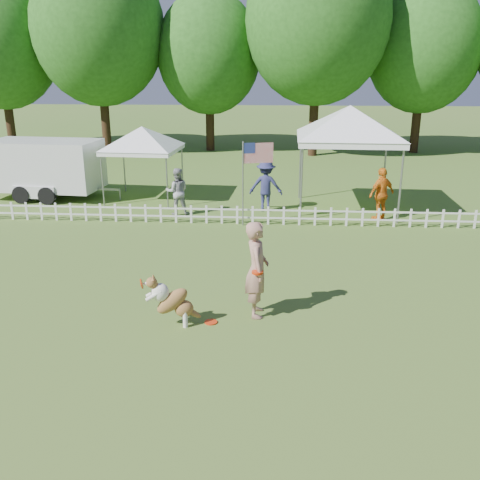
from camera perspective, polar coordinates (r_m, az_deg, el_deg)
The scene contains 17 objects.
ground at distance 10.81m, azimuth -1.72°, elevation -8.86°, with size 120.00×120.00×0.00m, color #3D6E22.
picket_fence at distance 17.24m, azimuth 0.52°, elevation 2.67°, with size 22.00×0.08×0.60m, color silver, non-canonical shape.
handler at distance 10.77m, azimuth 1.81°, elevation -3.14°, with size 0.73×0.48×1.99m, color #A77664.
dog at distance 10.57m, azimuth -7.15°, elevation -6.47°, with size 1.03×0.34×1.06m, color brown, non-canonical shape.
frisbee_on_turf at distance 10.84m, azimuth -3.12°, elevation -8.74°, with size 0.26×0.26×0.02m, color red.
canopy_tent_left at distance 20.66m, azimuth -10.23°, elevation 7.97°, with size 2.60×2.60×2.69m, color white, non-canonical shape.
canopy_tent_right at distance 19.07m, azimuth 11.34°, elevation 8.36°, with size 3.42×3.42×3.54m, color white, non-canonical shape.
cargo_trailer at distance 21.93m, azimuth -20.02°, elevation 7.16°, with size 5.11×2.25×2.25m, color silver, non-canonical shape.
flag_pole at distance 16.86m, azimuth 0.32°, elevation 5.96°, with size 1.03×0.11×2.68m, color gray, non-canonical shape.
spectator_a at distance 18.39m, azimuth -6.71°, elevation 5.16°, with size 0.78×0.61×1.60m, color #9A989E.
spectator_b at distance 18.75m, azimuth 2.78°, elevation 5.81°, with size 1.16×0.66×1.79m, color navy.
spectator_c at distance 18.19m, azimuth 14.86°, elevation 4.76°, with size 1.03×0.43×1.75m, color orange.
tree_far_left at distance 35.39m, azimuth -24.13°, elevation 17.67°, with size 6.60×6.60×11.00m, color #225117, non-canonical shape.
tree_left at distance 32.66m, azimuth -14.75°, elevation 19.56°, with size 7.40×7.40×12.00m, color #225117, non-canonical shape.
tree_center_left at distance 32.32m, azimuth -3.32°, elevation 18.16°, with size 6.00×6.00×9.80m, color #225117, non-canonical shape.
tree_center_right at distance 30.67m, azimuth 8.22°, elevation 20.63°, with size 7.60×7.60×12.60m, color #225117, non-canonical shape.
tree_right at distance 33.07m, azimuth 18.89°, elevation 17.79°, with size 6.20×6.20×10.40m, color #225117, non-canonical shape.
Camera 1 is at (0.98, -9.58, 4.92)m, focal length 40.00 mm.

